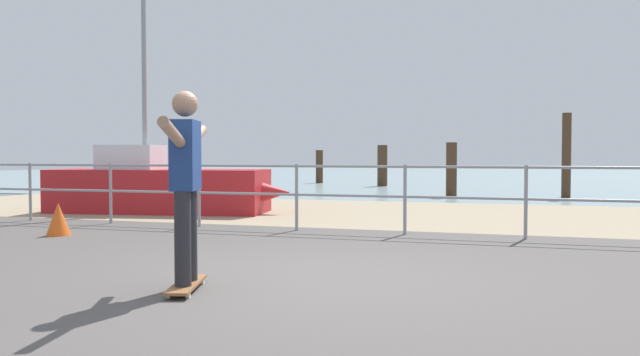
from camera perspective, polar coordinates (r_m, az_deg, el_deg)
ground_plane at (r=4.98m, az=-6.33°, el=-11.66°), size 24.00×10.00×0.04m
beach_strip at (r=12.64m, az=8.31°, el=-3.31°), size 24.00×6.00×0.04m
sea_surface at (r=40.50m, az=14.43°, el=0.33°), size 72.00×50.00×0.04m
railing_fence at (r=9.90m, az=-6.79°, el=-0.72°), size 11.88×0.05×1.05m
sailboat at (r=13.07m, az=-13.97°, el=-0.88°), size 5.06×2.05×5.18m
skateboard at (r=5.52m, az=-12.22°, el=-9.61°), size 0.42×0.82×0.08m
skateboarder at (r=5.41m, az=-12.30°, el=0.29°), size 0.49×1.41×1.65m
groyne_post_0 at (r=26.28m, az=-0.06°, el=1.04°), size 0.31×0.31×1.42m
groyne_post_1 at (r=23.76m, az=5.77°, el=1.13°), size 0.38×0.38×1.59m
groyne_post_2 at (r=17.95m, az=12.03°, el=0.74°), size 0.30×0.30×1.56m
groyne_post_3 at (r=18.47m, az=21.78°, el=1.93°), size 0.25×0.25×2.37m
traffic_cone at (r=9.79m, az=-22.99°, el=-3.55°), size 0.36×0.36×0.50m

